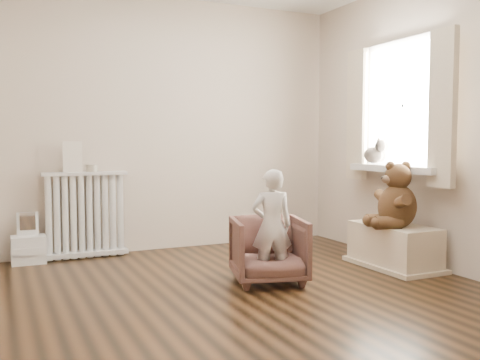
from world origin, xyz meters
name	(u,v)px	position (x,y,z in m)	size (l,w,h in m)	color
floor	(247,290)	(0.00, 0.00, 0.00)	(3.60, 3.60, 0.01)	black
back_wall	(173,124)	(0.00, 1.80, 1.30)	(3.60, 0.02, 2.60)	beige
front_wall	(426,99)	(0.00, -1.80, 1.30)	(3.60, 0.02, 2.60)	beige
right_wall	(432,121)	(1.80, 0.00, 1.30)	(0.02, 3.60, 2.60)	beige
window	(405,106)	(1.76, 0.30, 1.45)	(0.03, 0.90, 1.10)	white
window_sill	(396,169)	(1.67, 0.30, 0.87)	(0.22, 1.10, 0.06)	silver
curtain_left	(443,108)	(1.65, -0.27, 1.39)	(0.06, 0.26, 1.30)	beige
curtain_right	(357,115)	(1.65, 0.87, 1.39)	(0.06, 0.26, 1.30)	beige
radiator	(86,218)	(-0.92, 1.68, 0.39)	(0.79, 0.15, 0.83)	silver
paper_doll	(73,157)	(-1.03, 1.68, 0.98)	(0.17, 0.02, 0.29)	beige
tin_a	(92,168)	(-0.85, 1.68, 0.87)	(0.11, 0.11, 0.07)	#A59E8C
toy_vanity	(28,234)	(-1.44, 1.65, 0.28)	(0.30, 0.21, 0.47)	silver
armchair	(269,250)	(0.25, 0.13, 0.26)	(0.56, 0.57, 0.52)	brown
child	(272,226)	(0.25, 0.08, 0.46)	(0.32, 0.21, 0.89)	silver
toy_bench	(394,245)	(1.52, 0.13, 0.20)	(0.43, 0.80, 0.38)	beige
teddy_bear	(398,194)	(1.46, 0.03, 0.67)	(0.46, 0.35, 0.56)	#362111
plush_cat	(374,154)	(1.66, 0.60, 1.00)	(0.18, 0.29, 0.25)	#6F655D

